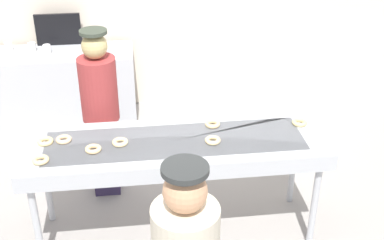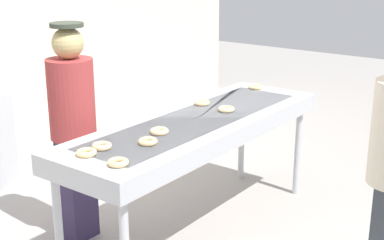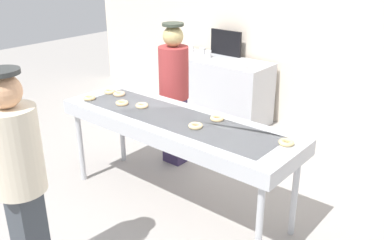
{
  "view_description": "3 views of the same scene",
  "coord_description": "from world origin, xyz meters",
  "px_view_note": "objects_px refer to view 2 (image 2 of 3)",
  "views": [
    {
      "loc": [
        -0.29,
        -3.45,
        3.01
      ],
      "look_at": [
        0.15,
        0.16,
        1.01
      ],
      "focal_mm": 47.72,
      "sensor_mm": 36.0,
      "label": 1
    },
    {
      "loc": [
        -3.13,
        -2.3,
        2.11
      ],
      "look_at": [
        0.07,
        0.1,
        0.87
      ],
      "focal_mm": 51.66,
      "sensor_mm": 36.0,
      "label": 2
    },
    {
      "loc": [
        2.38,
        -2.65,
        2.35
      ],
      "look_at": [
        0.12,
        0.09,
        0.9
      ],
      "focal_mm": 39.18,
      "sensor_mm": 36.0,
      "label": 3
    }
  ],
  "objects_px": {
    "plain_donut_2": "(255,87)",
    "plain_donut_4": "(226,109)",
    "fryer_conveyor": "(197,128)",
    "plain_donut_0": "(102,146)",
    "plain_donut_7": "(202,103)",
    "plain_donut_1": "(118,162)",
    "plain_donut_5": "(160,131)",
    "worker_baker": "(73,122)",
    "plain_donut_3": "(86,153)",
    "plain_donut_6": "(148,141)"
  },
  "relations": [
    {
      "from": "plain_donut_2",
      "to": "plain_donut_4",
      "type": "height_order",
      "value": "same"
    },
    {
      "from": "fryer_conveyor",
      "to": "plain_donut_0",
      "type": "distance_m",
      "value": 0.89
    },
    {
      "from": "plain_donut_0",
      "to": "plain_donut_4",
      "type": "xyz_separation_m",
      "value": [
        1.17,
        -0.16,
        0.0
      ]
    },
    {
      "from": "plain_donut_7",
      "to": "plain_donut_0",
      "type": "bearing_deg",
      "value": -175.22
    },
    {
      "from": "plain_donut_0",
      "to": "plain_donut_4",
      "type": "distance_m",
      "value": 1.18
    },
    {
      "from": "plain_donut_2",
      "to": "plain_donut_4",
      "type": "xyz_separation_m",
      "value": [
        -0.77,
        -0.2,
        0.0
      ]
    },
    {
      "from": "plain_donut_1",
      "to": "plain_donut_5",
      "type": "relative_size",
      "value": 1.0
    },
    {
      "from": "plain_donut_7",
      "to": "worker_baker",
      "type": "distance_m",
      "value": 1.05
    },
    {
      "from": "plain_donut_2",
      "to": "plain_donut_3",
      "type": "xyz_separation_m",
      "value": [
        -2.07,
        -0.05,
        0.0
      ]
    },
    {
      "from": "fryer_conveyor",
      "to": "plain_donut_1",
      "type": "distance_m",
      "value": 1.04
    },
    {
      "from": "plain_donut_0",
      "to": "plain_donut_3",
      "type": "relative_size",
      "value": 1.0
    },
    {
      "from": "plain_donut_6",
      "to": "plain_donut_1",
      "type": "bearing_deg",
      "value": -164.38
    },
    {
      "from": "plain_donut_5",
      "to": "plain_donut_7",
      "type": "height_order",
      "value": "same"
    },
    {
      "from": "plain_donut_6",
      "to": "plain_donut_7",
      "type": "xyz_separation_m",
      "value": [
        0.97,
        0.27,
        0.0
      ]
    },
    {
      "from": "plain_donut_5",
      "to": "plain_donut_7",
      "type": "bearing_deg",
      "value": 14.74
    },
    {
      "from": "plain_donut_0",
      "to": "fryer_conveyor",
      "type": "bearing_deg",
      "value": -6.33
    },
    {
      "from": "plain_donut_5",
      "to": "plain_donut_6",
      "type": "bearing_deg",
      "value": -160.58
    },
    {
      "from": "plain_donut_0",
      "to": "plain_donut_4",
      "type": "height_order",
      "value": "same"
    },
    {
      "from": "plain_donut_5",
      "to": "worker_baker",
      "type": "relative_size",
      "value": 0.08
    },
    {
      "from": "fryer_conveyor",
      "to": "plain_donut_3",
      "type": "distance_m",
      "value": 1.02
    },
    {
      "from": "plain_donut_5",
      "to": "plain_donut_7",
      "type": "relative_size",
      "value": 1.0
    },
    {
      "from": "plain_donut_3",
      "to": "plain_donut_7",
      "type": "bearing_deg",
      "value": 4.82
    },
    {
      "from": "plain_donut_1",
      "to": "plain_donut_5",
      "type": "xyz_separation_m",
      "value": [
        0.58,
        0.18,
        0.0
      ]
    },
    {
      "from": "plain_donut_0",
      "to": "plain_donut_6",
      "type": "relative_size",
      "value": 1.0
    },
    {
      "from": "plain_donut_0",
      "to": "plain_donut_2",
      "type": "xyz_separation_m",
      "value": [
        1.93,
        0.04,
        0.0
      ]
    },
    {
      "from": "plain_donut_0",
      "to": "plain_donut_2",
      "type": "height_order",
      "value": "same"
    },
    {
      "from": "fryer_conveyor",
      "to": "plain_donut_1",
      "type": "xyz_separation_m",
      "value": [
        -1.02,
        -0.18,
        0.09
      ]
    },
    {
      "from": "plain_donut_7",
      "to": "worker_baker",
      "type": "bearing_deg",
      "value": 153.52
    },
    {
      "from": "plain_donut_5",
      "to": "plain_donut_4",
      "type": "bearing_deg",
      "value": -4.55
    },
    {
      "from": "fryer_conveyor",
      "to": "plain_donut_7",
      "type": "xyz_separation_m",
      "value": [
        0.33,
        0.2,
        0.09
      ]
    },
    {
      "from": "plain_donut_5",
      "to": "worker_baker",
      "type": "height_order",
      "value": "worker_baker"
    },
    {
      "from": "plain_donut_4",
      "to": "plain_donut_6",
      "type": "bearing_deg",
      "value": -179.12
    },
    {
      "from": "fryer_conveyor",
      "to": "plain_donut_0",
      "type": "relative_size",
      "value": 19.32
    },
    {
      "from": "fryer_conveyor",
      "to": "plain_donut_6",
      "type": "xyz_separation_m",
      "value": [
        -0.64,
        -0.08,
        0.09
      ]
    },
    {
      "from": "plain_donut_6",
      "to": "plain_donut_5",
      "type": "bearing_deg",
      "value": 19.42
    },
    {
      "from": "plain_donut_2",
      "to": "plain_donut_5",
      "type": "height_order",
      "value": "same"
    },
    {
      "from": "plain_donut_2",
      "to": "plain_donut_7",
      "type": "bearing_deg",
      "value": 175.03
    },
    {
      "from": "plain_donut_2",
      "to": "plain_donut_6",
      "type": "xyz_separation_m",
      "value": [
        -1.7,
        -0.21,
        0.0
      ]
    },
    {
      "from": "plain_donut_0",
      "to": "plain_donut_2",
      "type": "bearing_deg",
      "value": 1.11
    },
    {
      "from": "plain_donut_4",
      "to": "plain_donut_7",
      "type": "relative_size",
      "value": 1.0
    },
    {
      "from": "plain_donut_1",
      "to": "plain_donut_7",
      "type": "bearing_deg",
      "value": 15.71
    },
    {
      "from": "plain_donut_4",
      "to": "plain_donut_6",
      "type": "xyz_separation_m",
      "value": [
        -0.93,
        -0.01,
        0.0
      ]
    },
    {
      "from": "plain_donut_4",
      "to": "plain_donut_6",
      "type": "distance_m",
      "value": 0.93
    },
    {
      "from": "plain_donut_0",
      "to": "plain_donut_4",
      "type": "bearing_deg",
      "value": -7.72
    },
    {
      "from": "plain_donut_4",
      "to": "plain_donut_0",
      "type": "bearing_deg",
      "value": 172.28
    },
    {
      "from": "plain_donut_6",
      "to": "plain_donut_7",
      "type": "bearing_deg",
      "value": 15.75
    },
    {
      "from": "worker_baker",
      "to": "plain_donut_1",
      "type": "bearing_deg",
      "value": 71.22
    },
    {
      "from": "plain_donut_1",
      "to": "plain_donut_4",
      "type": "distance_m",
      "value": 1.31
    },
    {
      "from": "plain_donut_1",
      "to": "plain_donut_7",
      "type": "relative_size",
      "value": 1.0
    },
    {
      "from": "plain_donut_0",
      "to": "plain_donut_5",
      "type": "distance_m",
      "value": 0.45
    }
  ]
}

